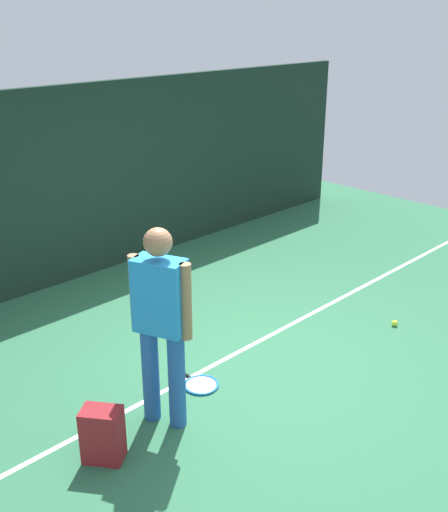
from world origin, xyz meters
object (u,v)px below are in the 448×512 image
backpack (103,434)px  tennis_racket (199,383)px  tennis_ball_near_player (395,323)px  tennis_player (161,317)px

backpack → tennis_racket: bearing=-116.2°
tennis_racket → tennis_ball_near_player: size_ratio=9.37×
tennis_player → tennis_ball_near_player: tennis_player is taller
tennis_player → tennis_ball_near_player: bearing=-122.1°
tennis_player → tennis_ball_near_player: size_ratio=25.76×
backpack → tennis_ball_near_player: bearing=-134.0°
tennis_racket → tennis_ball_near_player: (2.26, -0.66, 0.02)m
tennis_racket → backpack: (-1.17, -0.21, 0.20)m
backpack → tennis_ball_near_player: 3.47m
tennis_racket → tennis_ball_near_player: 2.36m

